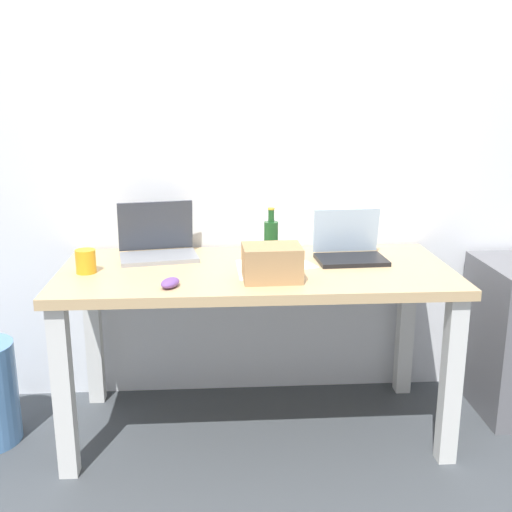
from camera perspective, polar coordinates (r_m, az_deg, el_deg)
ground_plane at (r=2.85m, az=0.00°, el=-15.39°), size 8.00×8.00×0.00m
back_wall at (r=2.88m, az=-0.56°, el=12.19°), size 5.20×0.08×2.60m
desk at (r=2.59m, az=0.00°, el=-3.28°), size 1.60×0.72×0.73m
laptop_left at (r=2.74m, az=-9.01°, el=0.99°), size 0.36×0.28×0.24m
laptop_right at (r=2.70m, az=8.56°, el=0.64°), size 0.30×0.23×0.21m
beer_bottle at (r=2.69m, az=1.39°, el=1.63°), size 0.06×0.06×0.22m
computer_mouse at (r=2.32m, az=-7.88°, el=-2.45°), size 0.09×0.11×0.03m
cardboard_box at (r=2.38m, az=1.47°, el=-0.63°), size 0.23×0.18×0.13m
coffee_mug at (r=2.57m, az=-15.35°, el=-0.47°), size 0.08×0.08×0.09m
paper_sheet_near_back at (r=2.65m, az=2.28°, el=-0.51°), size 0.30×0.35×0.00m
paper_sheet_center at (r=2.53m, az=0.69°, el=-1.23°), size 0.22×0.30×0.00m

